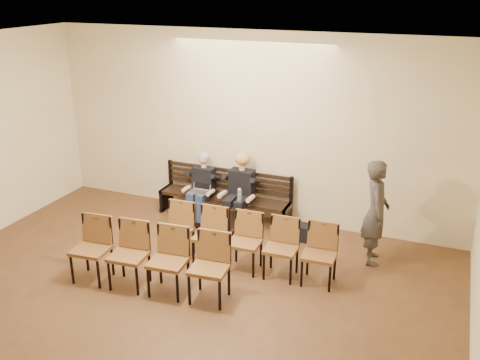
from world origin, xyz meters
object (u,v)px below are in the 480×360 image
object	(u,v)px
bag	(302,232)
chair_row_back	(245,243)
water_bottle	(240,202)
seated_woman	(240,192)
passerby	(377,205)
bench	(224,207)
seated_man	(202,188)
chair_row_front	(148,259)
laptop	(199,192)

from	to	relation	value
bag	chair_row_back	bearing A→B (deg)	-112.36
water_bottle	seated_woman	bearing A→B (deg)	110.99
passerby	bench	bearing A→B (deg)	65.67
seated_man	chair_row_front	xyz separation A→B (m)	(0.40, -2.60, -0.11)
chair_row_back	water_bottle	bearing A→B (deg)	113.50
chair_row_front	bag	bearing A→B (deg)	50.70
bench	chair_row_front	world-z (taller)	chair_row_front
seated_man	bag	distance (m)	2.10
bench	passerby	world-z (taller)	passerby
seated_woman	laptop	xyz separation A→B (m)	(-0.76, -0.16, -0.07)
bench	bag	world-z (taller)	bench
bench	passerby	bearing A→B (deg)	-11.71
laptop	chair_row_front	size ratio (longest dim) A/B	0.15
laptop	chair_row_back	world-z (taller)	chair_row_back
chair_row_front	passerby	bearing A→B (deg)	31.06
seated_man	passerby	xyz separation A→B (m)	(3.30, -0.48, 0.38)
chair_row_front	water_bottle	bearing A→B (deg)	72.82
passerby	water_bottle	bearing A→B (deg)	72.98
seated_man	chair_row_front	bearing A→B (deg)	-81.27
seated_woman	chair_row_front	xyz separation A→B (m)	(-0.38, -2.60, -0.15)
chair_row_back	chair_row_front	bearing A→B (deg)	-137.69
bag	laptop	bearing A→B (deg)	179.33
chair_row_front	chair_row_back	bearing A→B (deg)	39.37
bag	water_bottle	bearing A→B (deg)	-174.57
bag	chair_row_front	xyz separation A→B (m)	(-1.64, -2.41, 0.36)
bench	seated_man	bearing A→B (deg)	-163.49
bench	chair_row_back	distance (m)	1.99
laptop	chair_row_front	xyz separation A→B (m)	(0.38, -2.43, -0.08)
bench	bag	distance (m)	1.66
laptop	bag	distance (m)	2.07
laptop	bag	bearing A→B (deg)	-14.34
seated_woman	water_bottle	size ratio (longest dim) A/B	5.17
passerby	chair_row_front	bearing A→B (deg)	113.50
laptop	chair_row_back	distance (m)	2.01
water_bottle	chair_row_back	size ratio (longest dim) A/B	0.09
bench	passerby	xyz separation A→B (m)	(2.89, -0.60, 0.77)
laptop	bag	xyz separation A→B (m)	(2.02, -0.02, -0.44)
seated_woman	chair_row_back	distance (m)	1.70
seated_man	water_bottle	size ratio (longest dim) A/B	4.86
bench	laptop	bearing A→B (deg)	-143.84
seated_man	bag	bearing A→B (deg)	-5.22
chair_row_front	laptop	bearing A→B (deg)	93.81
chair_row_front	chair_row_back	size ratio (longest dim) A/B	0.85
seated_man	passerby	size ratio (longest dim) A/B	0.61
bag	bench	bearing A→B (deg)	169.39
water_bottle	chair_row_back	xyz separation A→B (m)	(0.59, -1.24, -0.11)
seated_woman	seated_man	bearing A→B (deg)	180.00
seated_woman	laptop	size ratio (longest dim) A/B	3.67
chair_row_back	laptop	bearing A→B (deg)	134.87
chair_row_front	chair_row_back	distance (m)	1.52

